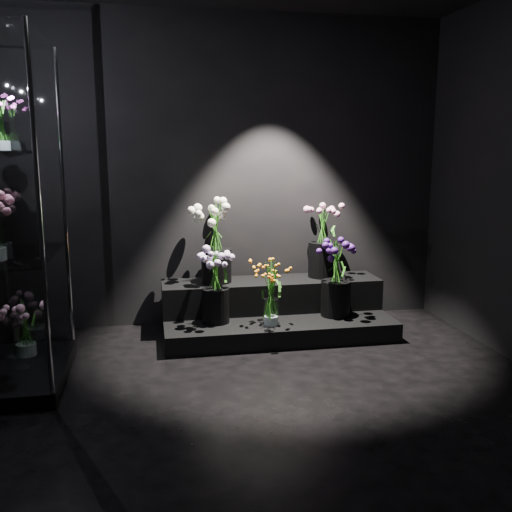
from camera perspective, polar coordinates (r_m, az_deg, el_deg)
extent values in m
plane|color=black|center=(3.66, 1.92, -15.52)|extent=(4.00, 4.00, 0.00)
plane|color=black|center=(5.26, -2.76, 8.39)|extent=(4.00, 0.00, 4.00)
plane|color=black|center=(1.42, 20.05, 0.92)|extent=(4.00, 0.00, 4.00)
cube|color=black|center=(5.07, 2.08, -6.88)|extent=(1.97, 0.88, 0.16)
cube|color=black|center=(5.21, 1.56, -3.86)|extent=(1.97, 0.44, 0.27)
cube|color=black|center=(4.43, -22.51, -10.80)|extent=(0.64, 1.06, 0.11)
cube|color=white|center=(4.21, -23.34, 0.06)|extent=(0.58, 1.00, 0.01)
cube|color=white|center=(4.14, -24.07, 9.49)|extent=(0.58, 1.00, 0.01)
cylinder|color=white|center=(4.75, 1.51, -5.64)|extent=(0.13, 0.13, 0.22)
cylinder|color=black|center=(4.83, -4.05, -4.95)|extent=(0.23, 0.23, 0.30)
cylinder|color=black|center=(5.06, 7.96, -4.20)|extent=(0.26, 0.26, 0.31)
cylinder|color=black|center=(5.08, -3.98, -0.97)|extent=(0.27, 0.27, 0.30)
cylinder|color=black|center=(5.30, 6.66, -0.34)|extent=(0.26, 0.26, 0.33)
cylinder|color=white|center=(4.31, -24.08, 10.87)|extent=(0.11, 0.11, 0.19)
cylinder|color=white|center=(4.57, -22.05, -7.65)|extent=(0.16, 0.16, 0.26)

